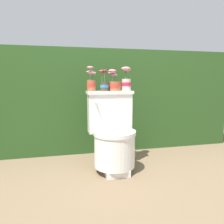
% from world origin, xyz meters
% --- Properties ---
extents(ground_plane, '(12.00, 12.00, 0.00)m').
position_xyz_m(ground_plane, '(0.00, 0.00, 0.00)').
color(ground_plane, brown).
extents(hedge_backdrop, '(3.34, 0.73, 1.24)m').
position_xyz_m(hedge_backdrop, '(0.00, 0.92, 0.62)').
color(hedge_backdrop, '#284C1E').
rests_on(hedge_backdrop, ground).
extents(toilet, '(0.46, 0.50, 0.76)m').
position_xyz_m(toilet, '(-0.03, 0.04, 0.33)').
color(toilet, white).
rests_on(toilet, ground).
extents(potted_plant_left, '(0.10, 0.11, 0.24)m').
position_xyz_m(potted_plant_left, '(-0.22, 0.19, 0.85)').
color(potted_plant_left, '#9E5638').
rests_on(potted_plant_left, toilet).
extents(potted_plant_midleft, '(0.10, 0.09, 0.21)m').
position_xyz_m(potted_plant_midleft, '(-0.09, 0.17, 0.83)').
color(potted_plant_midleft, '#47382D').
rests_on(potted_plant_midleft, toilet).
extents(potted_plant_middle, '(0.13, 0.14, 0.21)m').
position_xyz_m(potted_plant_middle, '(0.02, 0.19, 0.84)').
color(potted_plant_middle, '#9E5638').
rests_on(potted_plant_middle, toilet).
extents(potted_plant_midright, '(0.11, 0.11, 0.24)m').
position_xyz_m(potted_plant_midright, '(0.14, 0.18, 0.88)').
color(potted_plant_midright, beige).
rests_on(potted_plant_midright, toilet).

